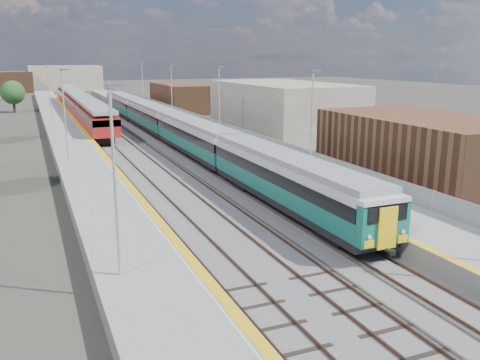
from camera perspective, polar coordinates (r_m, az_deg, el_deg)
ground at (r=63.13m, az=-10.50°, el=4.81°), size 320.00×320.00×0.00m
ballast_bed at (r=65.14m, az=-12.92°, el=4.99°), size 10.50×155.00×0.06m
tracks at (r=66.86m, az=-12.67°, el=5.28°), size 8.96×160.00×0.17m
platform_right at (r=66.72m, az=-6.53°, el=5.88°), size 4.70×155.00×8.52m
platform_left at (r=64.29m, az=-18.93°, el=4.93°), size 4.30×155.00×8.52m
buildings at (r=149.75m, az=-25.23°, el=12.85°), size 72.00×185.50×40.00m
green_train at (r=57.57m, az=-7.88°, el=6.18°), size 2.70×75.37×2.98m
red_train at (r=85.03m, az=-17.64°, el=8.12°), size 2.96×59.98×3.74m
tree_c at (r=97.38m, az=-24.16°, el=8.95°), size 4.09×4.09×5.54m
tree_d at (r=78.70m, az=2.66°, el=9.56°), size 4.54×4.54×6.15m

